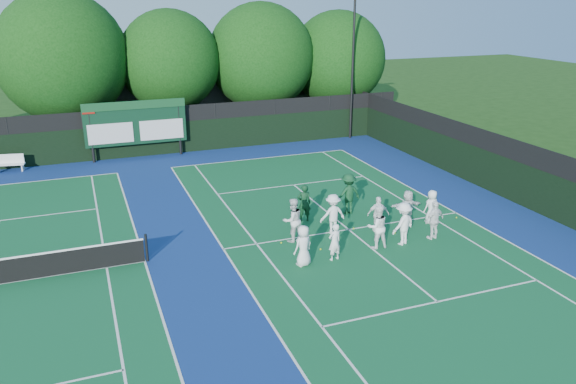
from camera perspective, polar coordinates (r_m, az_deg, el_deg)
name	(u,v)px	position (r m, az deg, el deg)	size (l,w,h in m)	color
ground	(360,239)	(23.26, 7.28, -4.73)	(120.00, 120.00, 0.00)	#193B10
court_apron	(210,251)	(22.19, -7.88, -5.98)	(34.00, 32.00, 0.01)	navy
near_court	(349,230)	(24.06, 6.17, -3.81)	(11.05, 23.85, 0.01)	#10512B
back_fence	(153,134)	(35.82, -13.58, 5.76)	(34.00, 0.08, 3.00)	black
divider_fence_right	(521,177)	(28.66, 22.56, 1.46)	(0.08, 32.00, 3.00)	black
scoreboard	(135,123)	(35.13, -15.24, 6.76)	(6.00, 0.21, 3.55)	black
clubhouse	(190,99)	(44.06, -9.91, 9.33)	(18.00, 6.00, 4.00)	#535257
light_pole_right	(353,45)	(38.78, 6.66, 14.57)	(1.20, 0.30, 10.12)	black
bench	(10,162)	(35.36, -26.43, 2.71)	(1.63, 0.72, 1.00)	white
tree_b	(65,61)	(38.41, -21.68, 12.28)	(8.08, 8.08, 9.85)	#301E0D
tree_c	(172,63)	(38.96, -11.71, 12.69)	(6.67, 6.67, 8.70)	#301E0D
tree_d	(263,59)	(40.48, -2.57, 13.32)	(7.42, 7.42, 9.11)	#301E0D
tree_e	(339,61)	(42.75, 5.20, 13.10)	(6.98, 6.98, 8.52)	#301E0D
tennis_ball_0	(321,249)	(22.11, 3.33, -5.82)	(0.07, 0.07, 0.07)	#B3D419
tennis_ball_1	(354,229)	(24.13, 6.69, -3.71)	(0.07, 0.07, 0.07)	#B3D419
tennis_ball_2	(457,218)	(26.24, 16.75, -2.50)	(0.07, 0.07, 0.07)	#B3D419
tennis_ball_3	(281,243)	(22.63, -0.69, -5.18)	(0.07, 0.07, 0.07)	#B3D419
tennis_ball_4	(339,199)	(27.47, 5.23, -0.74)	(0.07, 0.07, 0.07)	#B3D419
tennis_ball_5	(395,233)	(23.96, 10.80, -4.10)	(0.07, 0.07, 0.07)	#B3D419
player_front_0	(303,246)	(20.58, 1.57, -5.48)	(0.77, 0.50, 1.57)	white
player_front_1	(335,242)	(21.08, 4.76, -5.08)	(0.53, 0.35, 1.46)	white
player_front_2	(377,227)	(22.24, 9.06, -3.50)	(0.86, 0.67, 1.76)	white
player_front_3	(403,224)	(22.72, 11.63, -3.16)	(1.14, 0.65, 1.76)	white
player_front_4	(434,220)	(23.53, 14.65, -2.77)	(0.96, 0.40, 1.64)	white
player_back_0	(293,220)	(22.53, 0.47, -2.86)	(0.88, 0.69, 1.82)	silver
player_back_1	(333,214)	(23.36, 4.57, -2.24)	(1.11, 0.64, 1.71)	white
player_back_2	(378,214)	(23.78, 9.15, -2.25)	(0.91, 0.38, 1.55)	white
player_back_3	(407,207)	(24.85, 12.03, -1.50)	(1.42, 0.45, 1.53)	silver
player_back_4	(432,207)	(25.21, 14.38, -1.44)	(0.73, 0.47, 1.49)	white
coach_left	(304,203)	(24.53, 1.64, -1.14)	(0.62, 0.41, 1.70)	#0D321A
coach_right	(348,194)	(25.52, 6.14, -0.18)	(1.22, 0.70, 1.89)	#103D1F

